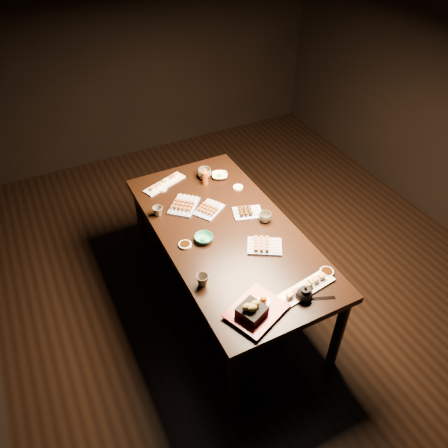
{
  "coord_description": "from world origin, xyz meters",
  "views": [
    {
      "loc": [
        -1.35,
        -2.05,
        2.76
      ],
      "look_at": [
        -0.3,
        0.02,
        0.77
      ],
      "focal_mm": 35.0,
      "sensor_mm": 36.0,
      "label": 1
    }
  ],
  "objects": [
    {
      "name": "teacup_far_left",
      "position": [
        -0.67,
        0.34,
        0.79
      ],
      "size": [
        0.08,
        0.08,
        0.07
      ],
      "primitive_type": "imported",
      "rotation": [
        0.0,
        0.0,
        -0.08
      ],
      "color": "brown",
      "rests_on": "dining_table"
    },
    {
      "name": "sauce_dish_se",
      "position": [
        0.08,
        -0.67,
        0.76
      ],
      "size": [
        0.12,
        0.12,
        0.02
      ],
      "primitive_type": "cylinder",
      "rotation": [
        0.0,
        0.0,
        -0.42
      ],
      "color": "white",
      "rests_on": "dining_table"
    },
    {
      "name": "chopsticks_se",
      "position": [
        -0.1,
        -0.82,
        0.75
      ],
      "size": [
        0.21,
        0.1,
        0.01
      ],
      "primitive_type": null,
      "rotation": [
        0.0,
        0.0,
        -0.38
      ],
      "color": "black",
      "rests_on": "dining_table"
    },
    {
      "name": "sauce_dish_east",
      "position": [
        0.01,
        0.37,
        0.76
      ],
      "size": [
        0.09,
        0.09,
        0.01
      ],
      "primitive_type": "cylinder",
      "rotation": [
        0.0,
        0.0,
        0.21
      ],
      "color": "white",
      "rests_on": "dining_table"
    },
    {
      "name": "teacup_far_right",
      "position": [
        -0.17,
        0.62,
        0.79
      ],
      "size": [
        0.11,
        0.11,
        0.08
      ],
      "primitive_type": "imported",
      "rotation": [
        0.0,
        0.0,
        -0.04
      ],
      "color": "brown",
      "rests_on": "dining_table"
    },
    {
      "name": "teapot",
      "position": [
        -0.17,
        -0.78,
        0.8
      ],
      "size": [
        0.13,
        0.13,
        0.1
      ],
      "primitive_type": null,
      "rotation": [
        0.0,
        0.0,
        0.14
      ],
      "color": "black",
      "rests_on": "dining_table"
    },
    {
      "name": "chopsticks_near",
      "position": [
        -0.4,
        -0.81,
        0.75
      ],
      "size": [
        0.18,
        0.13,
        0.01
      ],
      "primitive_type": null,
      "rotation": [
        0.0,
        0.0,
        0.62
      ],
      "color": "black",
      "rests_on": "dining_table"
    },
    {
      "name": "sauce_dish_west",
      "position": [
        -0.62,
        -0.04,
        0.76
      ],
      "size": [
        0.1,
        0.1,
        0.02
      ],
      "primitive_type": "cylinder",
      "rotation": [
        0.0,
        0.0,
        0.22
      ],
      "color": "white",
      "rests_on": "dining_table"
    },
    {
      "name": "ground",
      "position": [
        0.0,
        0.0,
        0.0
      ],
      "size": [
        5.0,
        5.0,
        0.0
      ],
      "primitive_type": "plane",
      "color": "black",
      "rests_on": "ground"
    },
    {
      "name": "edamame_bowl_cream",
      "position": [
        -0.05,
        0.57,
        0.77
      ],
      "size": [
        0.16,
        0.16,
        0.03
      ],
      "primitive_type": "imported",
      "rotation": [
        0.0,
        0.0,
        -0.42
      ],
      "color": "#F1EEC5",
      "rests_on": "dining_table"
    },
    {
      "name": "teacup_near_left",
      "position": [
        -0.66,
        -0.4,
        0.79
      ],
      "size": [
        0.09,
        0.09,
        0.07
      ],
      "primitive_type": "imported",
      "rotation": [
        0.0,
        0.0,
        0.13
      ],
      "color": "brown",
      "rests_on": "dining_table"
    },
    {
      "name": "sushi_platter_far",
      "position": [
        -0.49,
        0.68,
        0.77
      ],
      "size": [
        0.37,
        0.22,
        0.04
      ],
      "primitive_type": null,
      "rotation": [
        0.0,
        0.0,
        3.5
      ],
      "color": "white",
      "rests_on": "dining_table"
    },
    {
      "name": "yakitori_plate_left",
      "position": [
        -0.46,
        0.35,
        0.78
      ],
      "size": [
        0.29,
        0.3,
        0.06
      ],
      "primitive_type": null,
      "rotation": [
        0.0,
        0.0,
        0.83
      ],
      "color": "#828EB6",
      "rests_on": "dining_table"
    },
    {
      "name": "condiment_bottle",
      "position": [
        -0.2,
        0.54,
        0.83
      ],
      "size": [
        0.05,
        0.05,
        0.15
      ],
      "primitive_type": "cylinder",
      "rotation": [
        0.0,
        0.0,
        -0.07
      ],
      "color": "#72330F",
      "rests_on": "dining_table"
    },
    {
      "name": "dining_table",
      "position": [
        -0.3,
        -0.03,
        0.38
      ],
      "size": [
        0.96,
        1.83,
        0.75
      ],
      "primitive_type": "cube",
      "rotation": [
        0.0,
        0.0,
        -0.03
      ],
      "color": "black",
      "rests_on": "ground"
    },
    {
      "name": "sushi_platter_near",
      "position": [
        -0.12,
        -0.72,
        0.77
      ],
      "size": [
        0.41,
        0.17,
        0.05
      ],
      "primitive_type": null,
      "rotation": [
        0.0,
        0.0,
        0.15
      ],
      "color": "white",
      "rests_on": "dining_table"
    },
    {
      "name": "yakitori_plate_right",
      "position": [
        -0.15,
        -0.3,
        0.78
      ],
      "size": [
        0.28,
        0.26,
        0.06
      ],
      "primitive_type": null,
      "rotation": [
        0.0,
        0.0,
        -0.53
      ],
      "color": "#828EB6",
      "rests_on": "dining_table"
    },
    {
      "name": "sauce_dish_nw",
      "position": [
        -0.53,
        0.62,
        0.76
      ],
      "size": [
        0.09,
        0.09,
        0.01
      ],
      "primitive_type": "cylinder",
      "rotation": [
        0.0,
        0.0,
        -0.26
      ],
      "color": "white",
      "rests_on": "dining_table"
    },
    {
      "name": "tempura_tray",
      "position": [
        -0.47,
        -0.74,
        0.81
      ],
      "size": [
        0.39,
        0.36,
        0.12
      ],
      "primitive_type": null,
      "rotation": [
        0.0,
        0.0,
        0.39
      ],
      "color": "black",
      "rests_on": "dining_table"
    },
    {
      "name": "yakitori_plate_center",
      "position": [
        -0.31,
        0.22,
        0.78
      ],
      "size": [
        0.26,
        0.24,
        0.05
      ],
      "primitive_type": null,
      "rotation": [
        0.0,
        0.0,
        0.56
      ],
      "color": "#828EB6",
      "rests_on": "dining_table"
    },
    {
      "name": "edamame_bowl_green",
      "position": [
        -0.48,
        -0.05,
        0.77
      ],
      "size": [
        0.15,
        0.15,
        0.04
      ],
      "primitive_type": "imported",
      "rotation": [
        0.0,
        0.0,
        0.18
      ],
      "color": "teal",
      "rests_on": "dining_table"
    },
    {
      "name": "teacup_mid_right",
      "position": [
        -0.01,
        -0.06,
        0.78
      ],
      "size": [
        0.11,
        0.11,
        0.07
      ],
      "primitive_type": "imported",
      "rotation": [
        0.0,
        0.0,
        -0.28
      ],
      "color": "brown",
      "rests_on": "dining_table"
    },
    {
      "name": "tsukune_plate",
      "position": [
        -0.08,
        0.06,
        0.78
      ],
      "size": [
        0.24,
        0.21,
        0.05
      ],
      "primitive_type": null,
      "rotation": [
        0.0,
        0.0,
        -0.32
      ],
      "color": "#828EB6",
      "rests_on": "dining_table"
    }
  ]
}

